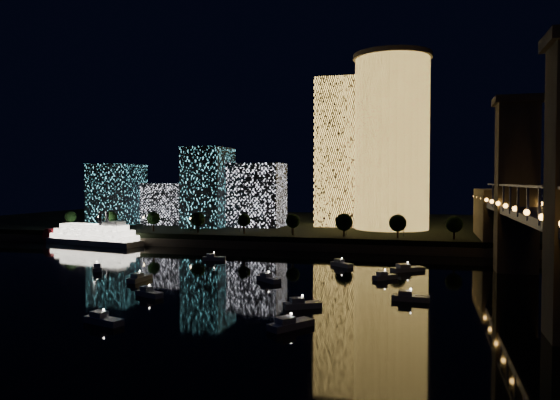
% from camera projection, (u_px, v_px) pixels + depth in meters
% --- Properties ---
extents(ground, '(520.00, 520.00, 0.00)m').
position_uv_depth(ground, '(245.00, 295.00, 125.02)').
color(ground, black).
rests_on(ground, ground).
extents(far_bank, '(420.00, 160.00, 5.00)m').
position_uv_depth(far_bank, '(345.00, 227.00, 279.38)').
color(far_bank, black).
rests_on(far_bank, ground).
extents(seawall, '(420.00, 6.00, 3.00)m').
position_uv_depth(seawall, '(315.00, 247.00, 204.12)').
color(seawall, '#6B5E4C').
rests_on(seawall, ground).
extents(tower_cylindrical, '(34.00, 34.00, 76.10)m').
position_uv_depth(tower_cylindrical, '(392.00, 142.00, 238.26)').
color(tower_cylindrical, '#F4B84E').
rests_on(tower_cylindrical, far_bank).
extents(tower_rectangular, '(21.54, 21.54, 68.53)m').
position_uv_depth(tower_rectangular, '(341.00, 153.00, 256.31)').
color(tower_rectangular, '#F4B84E').
rests_on(tower_rectangular, far_bank).
extents(midrise_blocks, '(93.65, 30.02, 36.49)m').
position_uv_depth(midrise_blocks, '(189.00, 194.00, 259.14)').
color(midrise_blocks, white).
rests_on(midrise_blocks, far_bank).
extents(truss_bridge, '(13.00, 266.00, 50.00)m').
position_uv_depth(truss_bridge, '(552.00, 229.00, 111.22)').
color(truss_bridge, '#161B47').
rests_on(truss_bridge, ground).
extents(riverboat, '(48.28, 18.77, 14.27)m').
position_uv_depth(riverboat, '(90.00, 235.00, 224.42)').
color(riverboat, silver).
rests_on(riverboat, ground).
extents(motorboats, '(106.58, 84.39, 2.78)m').
position_uv_depth(motorboats, '(251.00, 283.00, 134.79)').
color(motorboats, silver).
rests_on(motorboats, ground).
extents(esplanade_trees, '(165.59, 6.72, 8.86)m').
position_uv_depth(esplanade_trees, '(270.00, 221.00, 214.57)').
color(esplanade_trees, black).
rests_on(esplanade_trees, far_bank).
extents(street_lamps, '(132.70, 0.70, 5.65)m').
position_uv_depth(street_lamps, '(240.00, 222.00, 224.24)').
color(street_lamps, black).
rests_on(street_lamps, far_bank).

